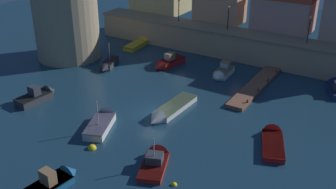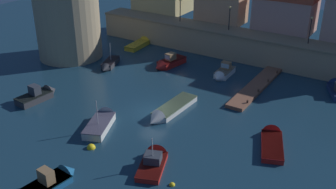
% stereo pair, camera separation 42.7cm
% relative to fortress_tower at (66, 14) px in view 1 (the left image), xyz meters
% --- Properties ---
extents(ground_plane, '(104.15, 104.15, 0.00)m').
position_rel_fortress_tower_xyz_m(ground_plane, '(18.58, -7.47, -5.86)').
color(ground_plane, '#19384C').
extents(quay_wall, '(41.22, 3.93, 3.61)m').
position_rel_fortress_tower_xyz_m(quay_wall, '(18.58, 11.70, -4.05)').
color(quay_wall, tan).
rests_on(quay_wall, ground).
extents(old_town_backdrop, '(37.71, 5.90, 8.28)m').
position_rel_fortress_tower_xyz_m(old_town_backdrop, '(19.74, 16.03, 0.69)').
color(old_town_backdrop, tan).
rests_on(old_town_backdrop, ground).
extents(fortress_tower, '(9.09, 9.09, 11.61)m').
position_rel_fortress_tower_xyz_m(fortress_tower, '(0.00, 0.00, 0.00)').
color(fortress_tower, tan).
rests_on(fortress_tower, ground).
extents(pier_dock, '(1.91, 12.54, 0.70)m').
position_rel_fortress_tower_xyz_m(pier_dock, '(25.25, 3.62, -5.67)').
color(pier_dock, brown).
rests_on(pier_dock, ground).
extents(quay_lamp_0, '(0.32, 0.32, 3.21)m').
position_rel_fortress_tower_xyz_m(quay_lamp_0, '(10.31, 11.70, -0.10)').
color(quay_lamp_0, black).
rests_on(quay_lamp_0, quay_wall).
extents(quay_lamp_1, '(0.32, 0.32, 3.18)m').
position_rel_fortress_tower_xyz_m(quay_lamp_1, '(17.89, 11.70, -0.12)').
color(quay_lamp_1, black).
rests_on(quay_lamp_1, quay_wall).
extents(quay_lamp_2, '(0.32, 0.32, 3.30)m').
position_rel_fortress_tower_xyz_m(quay_lamp_2, '(28.42, 11.70, -0.05)').
color(quay_lamp_2, black).
rests_on(quay_lamp_2, quay_wall).
extents(moored_boat_0, '(1.73, 4.26, 2.01)m').
position_rel_fortress_tower_xyz_m(moored_boat_0, '(20.65, 4.55, -5.38)').
color(moored_boat_0, white).
rests_on(moored_boat_0, ground).
extents(moored_boat_1, '(3.76, 5.85, 3.63)m').
position_rel_fortress_tower_xyz_m(moored_boat_1, '(15.84, -12.01, -5.45)').
color(moored_boat_1, silver).
rests_on(moored_boat_1, ground).
extents(moored_boat_2, '(2.81, 4.78, 3.26)m').
position_rel_fortress_tower_xyz_m(moored_boat_2, '(6.98, -0.46, -5.48)').
color(moored_boat_2, '#333338').
rests_on(moored_boat_2, ground).
extents(moored_boat_3, '(2.47, 5.21, 2.03)m').
position_rel_fortress_tower_xyz_m(moored_boat_3, '(13.25, 3.81, -5.35)').
color(moored_boat_3, red).
rests_on(moored_boat_3, ground).
extents(moored_boat_4, '(3.76, 6.24, 1.69)m').
position_rel_fortress_tower_xyz_m(moored_boat_4, '(30.51, -6.20, -5.60)').
color(moored_boat_4, red).
rests_on(moored_boat_4, ground).
extents(moored_boat_5, '(2.12, 4.85, 2.20)m').
position_rel_fortress_tower_xyz_m(moored_boat_5, '(6.51, -11.43, -5.36)').
color(moored_boat_5, '#333338').
rests_on(moored_boat_5, ground).
extents(moored_boat_6, '(2.00, 5.50, 1.60)m').
position_rel_fortress_tower_xyz_m(moored_boat_6, '(5.45, 8.71, -5.54)').
color(moored_boat_6, gold).
rests_on(moored_boat_6, ground).
extents(moored_boat_7, '(2.25, 4.59, 2.24)m').
position_rel_fortress_tower_xyz_m(moored_boat_7, '(18.68, -20.81, -5.45)').
color(moored_boat_7, '#195689').
rests_on(moored_boat_7, ground).
extents(moored_boat_8, '(3.67, 5.18, 2.09)m').
position_rel_fortress_tower_xyz_m(moored_boat_8, '(33.23, 7.69, -5.46)').
color(moored_boat_8, navy).
rests_on(moored_boat_8, ground).
extents(moored_boat_10, '(3.51, 5.26, 3.41)m').
position_rel_fortress_tower_xyz_m(moored_boat_10, '(23.47, -14.42, -5.54)').
color(moored_boat_10, red).
rests_on(moored_boat_10, ground).
extents(moored_boat_11, '(2.09, 7.27, 1.75)m').
position_rel_fortress_tower_xyz_m(moored_boat_11, '(20.04, -7.00, -5.54)').
color(moored_boat_11, silver).
rests_on(moored_boat_11, ground).
extents(mooring_buoy_0, '(0.76, 0.76, 0.76)m').
position_rel_fortress_tower_xyz_m(mooring_buoy_0, '(17.66, -15.70, -5.86)').
color(mooring_buoy_0, yellow).
rests_on(mooring_buoy_0, ground).
extents(mooring_buoy_1, '(0.45, 0.45, 0.45)m').
position_rel_fortress_tower_xyz_m(mooring_buoy_1, '(26.27, -16.24, -5.86)').
color(mooring_buoy_1, yellow).
rests_on(mooring_buoy_1, ground).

